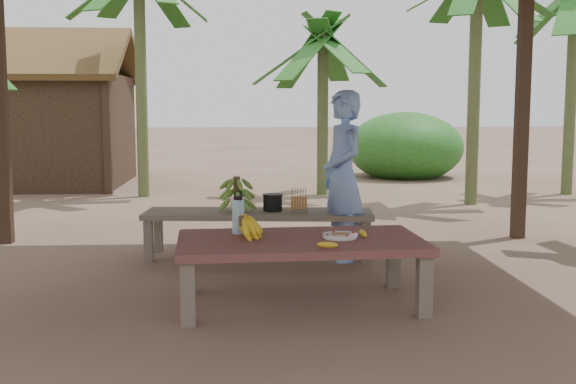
{
  "coord_description": "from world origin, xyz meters",
  "views": [
    {
      "loc": [
        -0.22,
        -5.49,
        1.49
      ],
      "look_at": [
        0.1,
        0.12,
        0.8
      ],
      "focal_mm": 45.0,
      "sensor_mm": 36.0,
      "label": 1
    }
  ],
  "objects": [
    {
      "name": "plate",
      "position": [
        0.47,
        -0.26,
        0.52
      ],
      "size": [
        0.26,
        0.26,
        0.04
      ],
      "color": "white",
      "rests_on": "work_table"
    },
    {
      "name": "bench",
      "position": [
        -0.11,
        1.44,
        0.39
      ],
      "size": [
        2.24,
        0.78,
        0.45
      ],
      "rotation": [
        0.0,
        0.0,
        -0.08
      ],
      "color": "brown",
      "rests_on": "ground"
    },
    {
      "name": "loose_banana_front",
      "position": [
        0.33,
        -0.62,
        0.52
      ],
      "size": [
        0.17,
        0.12,
        0.04
      ],
      "primitive_type": "ellipsoid",
      "rotation": [
        0.0,
        0.0,
        2.09
      ],
      "color": "yellow",
      "rests_on": "work_table"
    },
    {
      "name": "cooking_pot",
      "position": [
        0.03,
        1.46,
        0.53
      ],
      "size": [
        0.19,
        0.19,
        0.16
      ],
      "primitive_type": "cylinder",
      "color": "black",
      "rests_on": "bench"
    },
    {
      "name": "work_table",
      "position": [
        0.17,
        -0.26,
        0.43
      ],
      "size": [
        1.86,
        1.1,
        0.5
      ],
      "rotation": [
        0.0,
        0.0,
        0.06
      ],
      "color": "brown",
      "rests_on": "ground"
    },
    {
      "name": "ripe_banana_bunch",
      "position": [
        -0.26,
        -0.2,
        0.59
      ],
      "size": [
        0.34,
        0.31,
        0.18
      ],
      "primitive_type": null,
      "rotation": [
        0.0,
        0.0,
        0.2
      ],
      "color": "yellow",
      "rests_on": "work_table"
    },
    {
      "name": "woman",
      "position": [
        0.69,
        1.27,
        0.81
      ],
      "size": [
        0.53,
        0.67,
        1.62
      ],
      "primitive_type": "imported",
      "rotation": [
        0.0,
        0.0,
        -1.31
      ],
      "color": "#6C8ACC",
      "rests_on": "ground"
    },
    {
      "name": "banana_plant_far",
      "position": [
        5.05,
        6.05,
        3.01
      ],
      "size": [
        1.8,
        1.8,
        3.51
      ],
      "color": "#596638",
      "rests_on": "ground"
    },
    {
      "name": "ground",
      "position": [
        0.0,
        0.0,
        0.0
      ],
      "size": [
        80.0,
        80.0,
        0.0
      ],
      "primitive_type": "plane",
      "color": "brown",
      "rests_on": "ground"
    },
    {
      "name": "banana_plant_n",
      "position": [
        1.02,
        6.22,
        2.31
      ],
      "size": [
        1.8,
        1.8,
        2.79
      ],
      "color": "#596638",
      "rests_on": "ground"
    },
    {
      "name": "hut",
      "position": [
        -4.5,
        8.0,
        1.1
      ],
      "size": [
        4.4,
        3.43,
        2.85
      ],
      "color": "black",
      "rests_on": "ground"
    },
    {
      "name": "loose_banana_side",
      "position": [
        0.65,
        -0.2,
        0.52
      ],
      "size": [
        0.07,
        0.15,
        0.04
      ],
      "primitive_type": "ellipsoid",
      "rotation": [
        0.0,
        0.0,
        0.18
      ],
      "color": "yellow",
      "rests_on": "work_table"
    },
    {
      "name": "water_flask",
      "position": [
        -0.29,
        -0.02,
        0.64
      ],
      "size": [
        0.09,
        0.09,
        0.33
      ],
      "color": "teal",
      "rests_on": "work_table"
    },
    {
      "name": "skewer_rack",
      "position": [
        0.28,
        1.36,
        0.57
      ],
      "size": [
        0.19,
        0.09,
        0.24
      ],
      "primitive_type": null,
      "rotation": [
        0.0,
        0.0,
        -0.08
      ],
      "color": "#A57F47",
      "rests_on": "bench"
    },
    {
      "name": "green_banana_stalk",
      "position": [
        -0.32,
        1.46,
        0.63
      ],
      "size": [
        0.34,
        0.34,
        0.36
      ],
      "primitive_type": null,
      "rotation": [
        0.0,
        0.0,
        -0.08
      ],
      "color": "#598C2D",
      "rests_on": "bench"
    }
  ]
}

